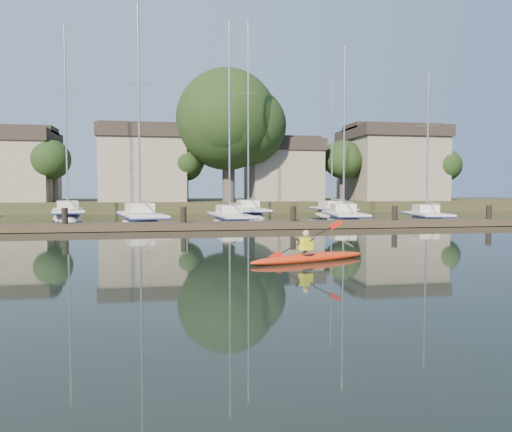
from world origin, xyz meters
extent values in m
plane|color=black|center=(0.00, 0.00, 0.00)|extent=(160.00, 160.00, 0.00)
ellipsoid|color=red|center=(0.28, 1.44, 0.09)|extent=(4.01, 1.90, 0.31)
cylinder|color=black|center=(0.15, 1.40, 0.19)|extent=(0.78, 0.78, 0.08)
imported|color=#322D2F|center=(0.15, 1.40, 0.51)|extent=(0.31, 0.37, 0.88)
cube|color=#D6E315|center=(0.15, 1.40, 0.52)|extent=(0.41, 0.36, 0.36)
sphere|color=tan|center=(0.15, 1.40, 0.83)|extent=(0.20, 0.20, 0.20)
cube|color=#403624|center=(0.00, 14.00, 0.20)|extent=(34.00, 2.00, 0.35)
cylinder|color=black|center=(-9.00, 14.00, 0.30)|extent=(0.32, 0.32, 1.80)
cylinder|color=black|center=(-3.00, 14.00, 0.30)|extent=(0.32, 0.32, 1.80)
cylinder|color=black|center=(3.00, 14.00, 0.30)|extent=(0.32, 0.32, 1.80)
cylinder|color=black|center=(9.00, 14.00, 0.30)|extent=(0.32, 0.32, 1.80)
cylinder|color=black|center=(15.00, 14.00, 0.30)|extent=(0.32, 0.32, 1.80)
ellipsoid|color=white|center=(-5.45, 18.82, -0.38)|extent=(3.98, 9.39, 2.04)
cube|color=white|center=(-5.45, 18.82, 0.59)|extent=(3.56, 7.75, 0.15)
cube|color=navy|center=(-5.45, 18.82, 0.50)|extent=(3.68, 7.95, 0.09)
cube|color=beige|center=(-5.56, 19.36, 0.99)|extent=(1.97, 2.80, 0.59)
cylinder|color=#9EA0A5|center=(-5.51, 19.09, 7.08)|extent=(0.13, 0.13, 12.88)
cylinder|color=#9EA0A5|center=(-5.19, 17.48, 1.45)|extent=(0.76, 3.42, 0.09)
cylinder|color=#9EA0A5|center=(-5.51, 19.09, 8.63)|extent=(1.69, 0.37, 0.03)
ellipsoid|color=white|center=(0.12, 18.77, -0.33)|extent=(2.60, 8.58, 1.78)
cube|color=white|center=(0.12, 18.77, 0.52)|extent=(2.39, 7.05, 0.13)
cube|color=navy|center=(0.12, 18.77, 0.44)|extent=(2.48, 7.23, 0.08)
cube|color=beige|center=(0.08, 19.28, 0.86)|extent=(1.49, 2.46, 0.52)
cylinder|color=#9EA0A5|center=(0.10, 19.02, 6.67)|extent=(0.11, 0.11, 12.21)
cylinder|color=#9EA0A5|center=(0.21, 17.51, 1.27)|extent=(0.31, 3.21, 0.08)
cylinder|color=#9EA0A5|center=(0.10, 19.02, 8.13)|extent=(1.50, 0.14, 0.03)
ellipsoid|color=white|center=(7.73, 18.79, -0.35)|extent=(3.26, 8.18, 1.89)
cube|color=white|center=(7.73, 18.79, 0.55)|extent=(2.95, 6.75, 0.14)
cube|color=navy|center=(7.73, 18.79, 0.47)|extent=(3.05, 6.92, 0.08)
cube|color=beige|center=(7.80, 19.27, 0.92)|extent=(1.71, 2.41, 0.55)
cylinder|color=#9EA0A5|center=(7.76, 19.03, 6.07)|extent=(0.12, 0.12, 10.95)
cylinder|color=#9EA0A5|center=(7.55, 17.61, 1.34)|extent=(0.53, 3.00, 0.08)
cylinder|color=#9EA0A5|center=(7.76, 19.03, 7.38)|extent=(1.58, 0.27, 0.03)
ellipsoid|color=white|center=(13.23, 17.94, -0.33)|extent=(3.24, 6.82, 1.78)
cube|color=white|center=(13.23, 17.94, 0.52)|extent=(2.91, 5.65, 0.13)
cube|color=navy|center=(13.23, 17.94, 0.44)|extent=(3.01, 5.79, 0.07)
cube|color=beige|center=(13.31, 18.32, 0.86)|extent=(1.65, 2.06, 0.52)
cylinder|color=#9EA0A5|center=(13.27, 18.13, 5.25)|extent=(0.11, 0.11, 9.37)
cylinder|color=#9EA0A5|center=(13.04, 16.97, 1.27)|extent=(0.57, 2.46, 0.07)
cylinder|color=#9EA0A5|center=(13.27, 18.13, 6.37)|extent=(1.48, 0.33, 0.03)
ellipsoid|color=white|center=(-11.19, 26.53, -0.37)|extent=(4.04, 9.82, 2.02)
cube|color=white|center=(-11.19, 26.53, 0.58)|extent=(3.60, 8.11, 0.15)
cube|color=navy|center=(-11.19, 26.53, 0.50)|extent=(3.72, 8.31, 0.09)
cube|color=beige|center=(-11.30, 27.09, 0.98)|extent=(1.98, 2.92, 0.58)
cylinder|color=#9EA0A5|center=(-11.24, 26.81, 7.55)|extent=(0.13, 0.13, 13.82)
cylinder|color=#9EA0A5|center=(-10.91, 25.12, 1.44)|extent=(0.79, 3.58, 0.09)
cylinder|color=#9EA0A5|center=(-11.24, 26.81, 9.21)|extent=(1.68, 0.36, 0.03)
ellipsoid|color=white|center=(2.67, 27.04, -0.37)|extent=(2.38, 10.70, 2.03)
cube|color=white|center=(2.67, 27.04, 0.59)|extent=(2.25, 8.78, 0.15)
cube|color=navy|center=(2.67, 27.04, 0.50)|extent=(2.33, 8.99, 0.09)
cube|color=beige|center=(2.68, 27.68, 0.98)|extent=(1.53, 3.01, 0.59)
cylinder|color=#9EA0A5|center=(2.67, 27.36, 8.11)|extent=(0.13, 0.13, 14.95)
cylinder|color=#9EA0A5|center=(2.65, 25.44, 1.44)|extent=(0.14, 4.06, 0.09)
cylinder|color=#9EA0A5|center=(2.67, 27.36, 9.91)|extent=(1.71, 0.05, 0.03)
ellipsoid|color=white|center=(9.90, 27.49, -0.34)|extent=(2.45, 7.94, 1.86)
cube|color=white|center=(9.90, 27.49, 0.54)|extent=(2.28, 6.52, 0.14)
cube|color=navy|center=(9.90, 27.49, 0.46)|extent=(2.36, 6.68, 0.08)
cube|color=beige|center=(9.87, 27.96, 0.90)|extent=(1.48, 2.26, 0.54)
cylinder|color=#9EA0A5|center=(9.89, 27.72, 5.98)|extent=(0.12, 0.12, 10.78)
cylinder|color=#9EA0A5|center=(9.96, 26.31, 1.32)|extent=(0.23, 2.98, 0.08)
cylinder|color=#9EA0A5|center=(9.89, 27.72, 7.27)|extent=(1.57, 0.11, 0.03)
cube|color=#293319|center=(0.00, 44.00, 0.50)|extent=(90.00, 24.00, 1.00)
cube|color=gray|center=(-18.00, 38.00, 3.75)|extent=(7.00, 7.00, 5.50)
cube|color=#2D2721|center=(-18.00, 38.00, 7.10)|extent=(7.35, 7.35, 1.20)
cube|color=gray|center=(-6.00, 38.00, 4.00)|extent=(8.00, 8.00, 6.00)
cube|color=#2D2721|center=(-6.00, 38.00, 7.60)|extent=(8.40, 8.40, 1.20)
cube|color=gray|center=(8.00, 38.00, 3.50)|extent=(7.00, 7.00, 5.00)
cube|color=#2D2721|center=(8.00, 38.00, 6.60)|extent=(7.35, 7.35, 1.20)
cube|color=gray|center=(20.00, 38.00, 4.25)|extent=(9.00, 9.00, 6.50)
cube|color=#2D2721|center=(20.00, 38.00, 8.10)|extent=(9.45, 9.45, 1.20)
cylinder|color=#4E433E|center=(2.00, 35.00, 3.50)|extent=(1.20, 1.20, 5.00)
sphere|color=black|center=(2.00, 35.00, 8.50)|extent=(8.50, 8.50, 8.50)
cylinder|color=#4E433E|center=(-14.00, 36.00, 2.50)|extent=(0.48, 0.48, 3.00)
sphere|color=black|center=(-14.00, 36.00, 5.00)|extent=(3.40, 3.40, 3.40)
cylinder|color=#4E433E|center=(-2.00, 35.50, 2.40)|extent=(0.38, 0.38, 2.80)
sphere|color=black|center=(-2.00, 35.50, 4.60)|extent=(2.72, 2.72, 2.72)
cylinder|color=#4E433E|center=(14.00, 36.50, 2.60)|extent=(0.50, 0.50, 3.20)
sphere|color=black|center=(14.00, 36.50, 5.25)|extent=(3.57, 3.57, 3.57)
cylinder|color=#4E433E|center=(24.00, 35.00, 2.30)|extent=(0.41, 0.41, 2.60)
sphere|color=black|center=(24.00, 35.00, 4.45)|extent=(2.89, 2.89, 2.89)
camera|label=1|loc=(-3.87, -12.69, 2.11)|focal=35.00mm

